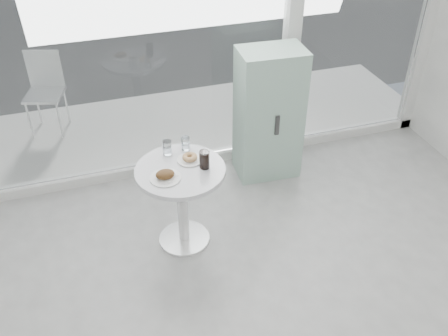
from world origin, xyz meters
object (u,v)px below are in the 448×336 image
object	(u,v)px
mint_cabinet	(269,114)
plate_fritter	(166,175)
main_table	(181,191)
patio_chair	(45,87)
water_tumbler_a	(167,148)
water_tumbler_b	(186,144)
plate_donut	(190,158)
cola_glass	(204,160)

from	to	relation	value
mint_cabinet	plate_fritter	world-z (taller)	mint_cabinet
main_table	patio_chair	size ratio (longest dim) A/B	0.86
water_tumbler_a	plate_fritter	bearing A→B (deg)	-104.82
water_tumbler_a	water_tumbler_b	bearing A→B (deg)	7.61
mint_cabinet	plate_fritter	xyz separation A→B (m)	(-1.19, -0.84, 0.14)
main_table	plate_donut	world-z (taller)	plate_donut
patio_chair	plate_donut	bearing A→B (deg)	-46.05
plate_donut	water_tumbler_b	size ratio (longest dim) A/B	1.78
main_table	patio_chair	bearing A→B (deg)	114.17
mint_cabinet	water_tumbler_b	distance (m)	1.09
cola_glass	mint_cabinet	bearing A→B (deg)	42.60
mint_cabinet	water_tumbler_a	distance (m)	1.24
patio_chair	cola_glass	world-z (taller)	patio_chair
main_table	plate_donut	distance (m)	0.28
water_tumbler_b	patio_chair	bearing A→B (deg)	119.31
main_table	water_tumbler_b	xyz separation A→B (m)	(0.11, 0.25, 0.27)
patio_chair	water_tumbler_b	size ratio (longest dim) A/B	7.68
main_table	water_tumbler_a	size ratio (longest dim) A/B	6.26
water_tumbler_a	cola_glass	distance (m)	0.36
plate_donut	water_tumbler_a	xyz separation A→B (m)	(-0.15, 0.14, 0.03)
mint_cabinet	water_tumbler_a	xyz separation A→B (m)	(-1.11, -0.52, 0.16)
plate_donut	water_tumbler_a	distance (m)	0.21
patio_chair	water_tumbler_b	world-z (taller)	patio_chair
plate_fritter	cola_glass	xyz separation A→B (m)	(0.32, 0.05, 0.05)
main_table	water_tumbler_a	distance (m)	0.36
water_tumbler_b	plate_donut	bearing A→B (deg)	-92.64
water_tumbler_b	water_tumbler_a	bearing A→B (deg)	-172.39
plate_fritter	water_tumbler_a	world-z (taller)	water_tumbler_a
plate_fritter	plate_donut	xyz separation A→B (m)	(0.24, 0.18, -0.01)
mint_cabinet	water_tumbler_b	size ratio (longest dim) A/B	11.34
mint_cabinet	cola_glass	xyz separation A→B (m)	(-0.87, -0.80, 0.18)
main_table	mint_cabinet	world-z (taller)	mint_cabinet
plate_fritter	water_tumbler_b	xyz separation A→B (m)	(0.24, 0.34, 0.02)
main_table	patio_chair	world-z (taller)	patio_chair
main_table	patio_chair	distance (m)	2.47
main_table	cola_glass	xyz separation A→B (m)	(0.19, -0.04, 0.29)
mint_cabinet	patio_chair	bearing A→B (deg)	147.22
mint_cabinet	water_tumbler_a	size ratio (longest dim) A/B	10.76
mint_cabinet	water_tumbler_b	xyz separation A→B (m)	(-0.95, -0.50, 0.16)
patio_chair	water_tumbler_a	bearing A→B (deg)	-47.81
main_table	plate_fritter	bearing A→B (deg)	-146.30
main_table	water_tumbler_b	world-z (taller)	water_tumbler_b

